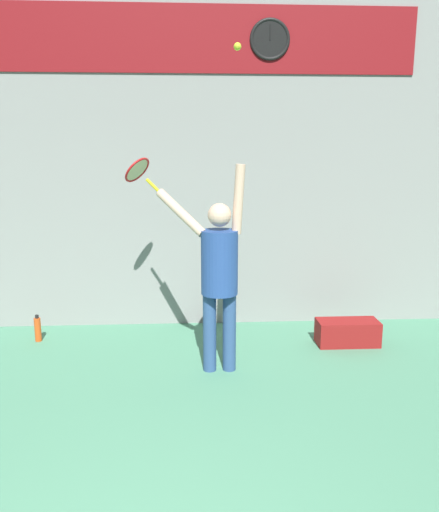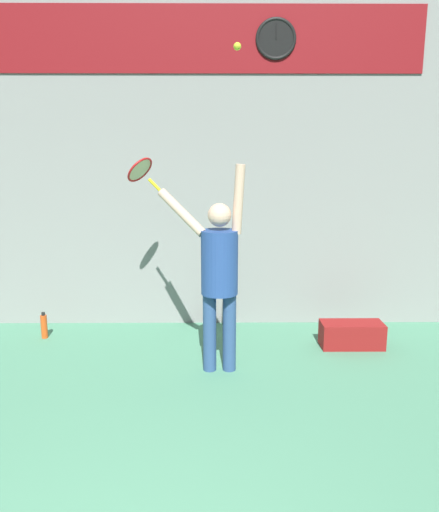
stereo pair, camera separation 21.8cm
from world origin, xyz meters
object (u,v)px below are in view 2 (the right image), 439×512
(tennis_racket, at_px, (141,171))
(equipment_bag, at_px, (352,335))
(scoreboard_clock, at_px, (276,39))
(water_bottle, at_px, (44,326))
(tennis_ball, at_px, (237,46))
(tennis_player, at_px, (219,269))

(tennis_racket, height_order, equipment_bag, tennis_racket)
(scoreboard_clock, bearing_deg, water_bottle, -169.86)
(scoreboard_clock, relative_size, equipment_bag, 0.67)
(scoreboard_clock, relative_size, water_bottle, 1.48)
(water_bottle, xyz_separation_m, equipment_bag, (3.51, -0.29, -0.00))
(tennis_ball, distance_m, water_bottle, 3.73)
(tennis_ball, relative_size, equipment_bag, 0.10)
(tennis_player, bearing_deg, equipment_bag, 21.47)
(tennis_player, relative_size, tennis_racket, 4.87)
(water_bottle, bearing_deg, tennis_ball, -22.77)
(scoreboard_clock, height_order, tennis_player, scoreboard_clock)
(tennis_racket, relative_size, equipment_bag, 0.61)
(tennis_ball, height_order, equipment_bag, tennis_ball)
(scoreboard_clock, bearing_deg, tennis_racket, -147.90)
(scoreboard_clock, height_order, tennis_racket, scoreboard_clock)
(scoreboard_clock, xyz_separation_m, tennis_racket, (-1.43, -0.90, -1.44))
(equipment_bag, bearing_deg, tennis_ball, -154.61)
(tennis_racket, bearing_deg, equipment_bag, 3.25)
(water_bottle, height_order, equipment_bag, water_bottle)
(scoreboard_clock, height_order, tennis_ball, scoreboard_clock)
(tennis_racket, distance_m, water_bottle, 2.22)
(tennis_racket, height_order, water_bottle, tennis_racket)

